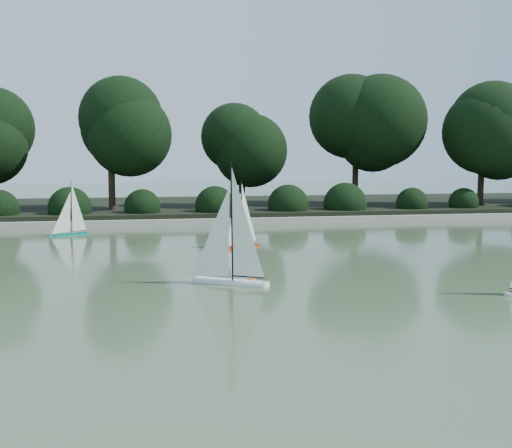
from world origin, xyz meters
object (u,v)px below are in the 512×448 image
(sailboat_teal, at_px, (67,226))
(race_buoy, at_px, (252,280))
(sailboat_orange, at_px, (238,237))
(sailboat_white_a, at_px, (223,263))

(sailboat_teal, relative_size, race_buoy, 9.76)
(sailboat_orange, height_order, race_buoy, sailboat_orange)
(sailboat_white_a, height_order, sailboat_teal, sailboat_white_a)
(sailboat_orange, xyz_separation_m, sailboat_teal, (-3.69, 2.94, -0.02))
(sailboat_white_a, distance_m, race_buoy, 0.58)
(sailboat_white_a, xyz_separation_m, sailboat_teal, (-2.88, 6.50, -0.08))
(sailboat_orange, relative_size, race_buoy, 10.47)
(sailboat_orange, xyz_separation_m, race_buoy, (-0.34, -3.39, -0.23))
(sailboat_orange, distance_m, sailboat_teal, 4.72)
(sailboat_white_a, bearing_deg, sailboat_teal, 113.93)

